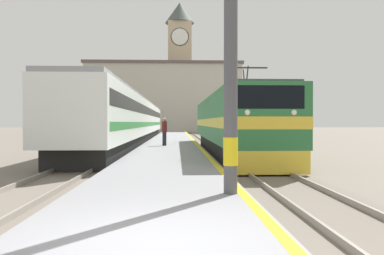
{
  "coord_description": "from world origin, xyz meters",
  "views": [
    {
      "loc": [
        0.4,
        -4.71,
        1.88
      ],
      "look_at": [
        1.5,
        22.08,
        1.5
      ],
      "focal_mm": 35.0,
      "sensor_mm": 36.0,
      "label": 1
    }
  ],
  "objects_px": {
    "passenger_train": "(134,120)",
    "catenary_mast": "(234,15)",
    "person_on_platform": "(164,131)",
    "clock_tower": "(180,63)",
    "locomotive_train": "(231,124)"
  },
  "relations": [
    {
      "from": "catenary_mast",
      "to": "clock_tower",
      "type": "bearing_deg",
      "value": 90.49
    },
    {
      "from": "passenger_train",
      "to": "clock_tower",
      "type": "distance_m",
      "value": 44.24
    },
    {
      "from": "passenger_train",
      "to": "person_on_platform",
      "type": "height_order",
      "value": "passenger_train"
    },
    {
      "from": "locomotive_train",
      "to": "person_on_platform",
      "type": "height_order",
      "value": "locomotive_train"
    },
    {
      "from": "person_on_platform",
      "to": "clock_tower",
      "type": "xyz_separation_m",
      "value": [
        1.42,
        52.16,
        12.73
      ]
    },
    {
      "from": "locomotive_train",
      "to": "catenary_mast",
      "type": "relative_size",
      "value": 2.42
    },
    {
      "from": "passenger_train",
      "to": "catenary_mast",
      "type": "distance_m",
      "value": 26.73
    },
    {
      "from": "passenger_train",
      "to": "clock_tower",
      "type": "relative_size",
      "value": 1.6
    },
    {
      "from": "passenger_train",
      "to": "catenary_mast",
      "type": "relative_size",
      "value": 5.41
    },
    {
      "from": "locomotive_train",
      "to": "person_on_platform",
      "type": "bearing_deg",
      "value": 148.89
    },
    {
      "from": "person_on_platform",
      "to": "clock_tower",
      "type": "distance_m",
      "value": 53.71
    },
    {
      "from": "person_on_platform",
      "to": "clock_tower",
      "type": "relative_size",
      "value": 0.07
    },
    {
      "from": "passenger_train",
      "to": "catenary_mast",
      "type": "xyz_separation_m",
      "value": [
        5.07,
        -26.16,
        2.09
      ]
    },
    {
      "from": "clock_tower",
      "to": "passenger_train",
      "type": "bearing_deg",
      "value": -96.05
    },
    {
      "from": "passenger_train",
      "to": "catenary_mast",
      "type": "bearing_deg",
      "value": -79.03
    }
  ]
}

